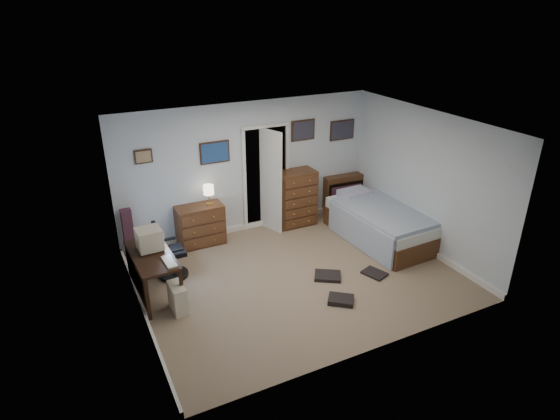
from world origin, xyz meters
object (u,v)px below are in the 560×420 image
object	(u,v)px
tall_dresser	(296,198)
bed	(379,223)
office_chair	(169,257)
computer_desk	(147,265)
low_dresser	(200,225)

from	to	relation	value
tall_dresser	bed	xyz separation A→B (m)	(1.10, -1.27, -0.23)
tall_dresser	bed	distance (m)	1.70
office_chair	computer_desk	bearing A→B (deg)	-136.80
computer_desk	low_dresser	bearing A→B (deg)	44.11
computer_desk	bed	world-z (taller)	computer_desk
office_chair	low_dresser	bearing A→B (deg)	45.75
computer_desk	low_dresser	xyz separation A→B (m)	(1.21, 1.28, -0.17)
tall_dresser	low_dresser	bearing A→B (deg)	179.66
office_chair	low_dresser	distance (m)	1.19
low_dresser	bed	world-z (taller)	low_dresser
tall_dresser	bed	bearing A→B (deg)	-48.85
computer_desk	low_dresser	size ratio (longest dim) A/B	1.47
office_chair	tall_dresser	xyz separation A→B (m)	(2.76, 0.85, 0.18)
computer_desk	bed	distance (m)	4.27
office_chair	tall_dresser	distance (m)	2.90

